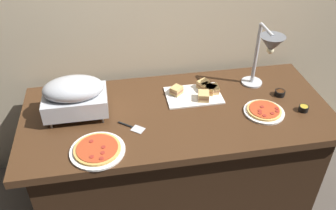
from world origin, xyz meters
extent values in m
plane|color=#4C443D|center=(0.00, 0.00, 0.00)|extent=(8.00, 8.00, 0.00)
cube|color=#C6B593|center=(0.00, 0.50, 1.20)|extent=(4.40, 0.04, 2.40)
cube|color=#422816|center=(0.00, 0.00, 0.73)|extent=(1.90, 0.84, 0.05)
cube|color=black|center=(0.00, 0.00, 0.35)|extent=(1.75, 0.74, 0.71)
cylinder|color=#B7BABF|center=(-0.75, -0.03, 0.78)|extent=(0.01, 0.01, 0.04)
cylinder|color=#B7BABF|center=(-0.45, -0.03, 0.78)|extent=(0.01, 0.01, 0.04)
cylinder|color=#B7BABF|center=(-0.75, 0.16, 0.78)|extent=(0.01, 0.01, 0.04)
cylinder|color=#B7BABF|center=(-0.45, 0.16, 0.78)|extent=(0.01, 0.01, 0.04)
cube|color=#B7BABF|center=(-0.60, 0.06, 0.86)|extent=(0.37, 0.24, 0.11)
ellipsoid|color=#B7BABF|center=(-0.60, 0.06, 0.95)|extent=(0.35, 0.23, 0.13)
cylinder|color=#B7BABF|center=(0.56, 0.22, 0.77)|extent=(0.14, 0.14, 0.01)
cylinder|color=#B7BABF|center=(0.56, 0.22, 0.98)|extent=(0.02, 0.02, 0.42)
cylinder|color=#B7BABF|center=(0.56, 0.13, 1.19)|extent=(0.02, 0.18, 0.02)
cone|color=#595B60|center=(0.56, 0.04, 1.14)|extent=(0.15, 0.15, 0.10)
sphere|color=#F9EAB2|center=(0.56, 0.04, 1.10)|extent=(0.04, 0.04, 0.04)
cylinder|color=white|center=(0.51, -0.11, 0.77)|extent=(0.25, 0.25, 0.01)
cylinder|color=#DBA856|center=(0.51, -0.11, 0.78)|extent=(0.21, 0.21, 0.01)
cylinder|color=#AD3D1E|center=(0.51, -0.11, 0.79)|extent=(0.18, 0.18, 0.00)
cylinder|color=maroon|center=(0.48, -0.13, 0.79)|extent=(0.02, 0.02, 0.00)
cylinder|color=maroon|center=(0.54, -0.16, 0.79)|extent=(0.02, 0.02, 0.00)
cylinder|color=maroon|center=(0.49, -0.18, 0.79)|extent=(0.02, 0.02, 0.00)
cylinder|color=maroon|center=(0.59, -0.12, 0.79)|extent=(0.02, 0.02, 0.00)
cylinder|color=maroon|center=(0.58, -0.15, 0.79)|extent=(0.02, 0.02, 0.00)
cylinder|color=maroon|center=(0.51, -0.09, 0.79)|extent=(0.02, 0.02, 0.00)
cylinder|color=maroon|center=(0.47, -0.15, 0.79)|extent=(0.02, 0.02, 0.00)
cylinder|color=white|center=(-0.49, -0.28, 0.77)|extent=(0.30, 0.30, 0.01)
cylinder|color=gold|center=(-0.49, -0.28, 0.78)|extent=(0.25, 0.25, 0.01)
cylinder|color=#AD3D1E|center=(-0.49, -0.28, 0.79)|extent=(0.22, 0.22, 0.00)
cylinder|color=maroon|center=(-0.46, -0.33, 0.79)|extent=(0.02, 0.02, 0.00)
cylinder|color=maroon|center=(-0.47, -0.37, 0.79)|extent=(0.02, 0.02, 0.00)
cylinder|color=maroon|center=(-0.46, -0.28, 0.79)|extent=(0.02, 0.02, 0.00)
cylinder|color=maroon|center=(-0.52, -0.22, 0.79)|extent=(0.02, 0.02, 0.00)
cylinder|color=maroon|center=(-0.52, -0.35, 0.79)|extent=(0.02, 0.02, 0.00)
cube|color=white|center=(0.13, 0.14, 0.77)|extent=(0.36, 0.24, 0.01)
cube|color=tan|center=(0.18, 0.08, 0.78)|extent=(0.09, 0.09, 0.02)
cube|color=#9E6642|center=(0.18, 0.08, 0.80)|extent=(0.09, 0.09, 0.01)
cube|color=tan|center=(0.18, 0.08, 0.81)|extent=(0.09, 0.09, 0.02)
cube|color=tan|center=(0.26, 0.14, 0.78)|extent=(0.08, 0.07, 0.02)
cube|color=#9E6642|center=(0.26, 0.14, 0.80)|extent=(0.08, 0.07, 0.01)
cube|color=tan|center=(0.26, 0.14, 0.81)|extent=(0.08, 0.07, 0.02)
cube|color=tan|center=(0.03, 0.17, 0.78)|extent=(0.09, 0.09, 0.02)
cube|color=#9E6642|center=(0.03, 0.17, 0.80)|extent=(0.09, 0.09, 0.01)
cube|color=tan|center=(0.03, 0.17, 0.81)|extent=(0.09, 0.09, 0.02)
cube|color=tan|center=(0.22, 0.21, 0.78)|extent=(0.09, 0.09, 0.02)
cube|color=#9E6642|center=(0.22, 0.21, 0.80)|extent=(0.09, 0.09, 0.01)
cube|color=tan|center=(0.22, 0.21, 0.81)|extent=(0.09, 0.09, 0.02)
cube|color=tan|center=(0.25, 0.14, 0.78)|extent=(0.09, 0.09, 0.02)
cube|color=#9E6642|center=(0.25, 0.14, 0.80)|extent=(0.09, 0.09, 0.01)
cube|color=tan|center=(0.25, 0.14, 0.81)|extent=(0.09, 0.09, 0.02)
cube|color=tan|center=(0.23, 0.16, 0.78)|extent=(0.08, 0.09, 0.02)
cube|color=#9E6642|center=(0.23, 0.16, 0.80)|extent=(0.08, 0.09, 0.01)
cube|color=tan|center=(0.23, 0.16, 0.81)|extent=(0.08, 0.09, 0.02)
cylinder|color=black|center=(0.76, -0.14, 0.78)|extent=(0.06, 0.06, 0.03)
cylinder|color=gold|center=(0.76, -0.14, 0.79)|extent=(0.05, 0.05, 0.01)
cylinder|color=black|center=(0.69, 0.05, 0.78)|extent=(0.07, 0.07, 0.03)
cylinder|color=#562D14|center=(0.69, 0.05, 0.79)|extent=(0.05, 0.05, 0.01)
cube|color=#B7BABF|center=(-0.26, -0.14, 0.76)|extent=(0.09, 0.09, 0.00)
cylinder|color=black|center=(-0.33, -0.09, 0.76)|extent=(0.09, 0.07, 0.01)
camera|label=1|loc=(-0.36, -1.71, 2.09)|focal=38.18mm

